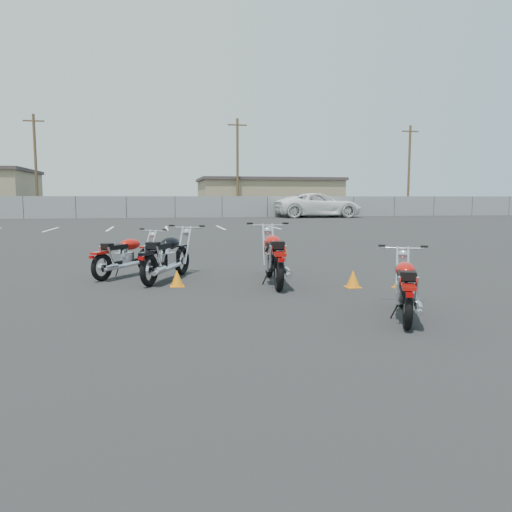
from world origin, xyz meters
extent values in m
plane|color=black|center=(0.00, 0.00, 0.00)|extent=(120.00, 120.00, 0.00)
torus|color=black|center=(-1.74, 3.46, 0.28)|extent=(0.43, 0.50, 0.56)
cylinder|color=silver|center=(-1.74, 3.46, 0.28)|extent=(0.17, 0.17, 0.15)
torus|color=black|center=(-2.58, 2.41, 0.28)|extent=(0.43, 0.50, 0.56)
cylinder|color=silver|center=(-2.58, 2.41, 0.28)|extent=(0.17, 0.17, 0.15)
cube|color=black|center=(-2.16, 2.94, 0.32)|extent=(0.69, 0.82, 0.06)
cube|color=silver|center=(-2.19, 2.90, 0.37)|extent=(0.42, 0.44, 0.28)
cylinder|color=silver|center=(-2.19, 2.90, 0.54)|extent=(0.29, 0.30, 0.25)
ellipsoid|color=#A9100A|center=(-2.06, 3.07, 0.67)|extent=(0.56, 0.60, 0.24)
cube|color=black|center=(-2.34, 2.72, 0.65)|extent=(0.51, 0.55, 0.09)
cube|color=black|center=(-2.48, 2.54, 0.69)|extent=(0.26, 0.26, 0.11)
cube|color=#A9100A|center=(-2.59, 2.39, 0.57)|extent=(0.38, 0.41, 0.05)
cube|color=#A9100A|center=(-1.74, 3.46, 0.57)|extent=(0.29, 0.32, 0.04)
cylinder|color=silver|center=(-2.41, 2.45, 0.51)|extent=(0.14, 0.16, 0.37)
cylinder|color=silver|center=(-2.58, 2.59, 0.51)|extent=(0.14, 0.16, 0.37)
cylinder|color=silver|center=(-2.22, 2.62, 0.26)|extent=(0.71, 0.85, 0.12)
cylinder|color=silver|center=(-2.41, 2.39, 0.28)|extent=(0.29, 0.33, 0.12)
cylinder|color=silver|center=(-1.60, 3.50, 0.58)|extent=(0.26, 0.32, 0.73)
cylinder|color=silver|center=(-1.73, 3.60, 0.58)|extent=(0.26, 0.32, 0.73)
sphere|color=silver|center=(-1.57, 3.66, 0.82)|extent=(0.21, 0.21, 0.15)
cylinder|color=silver|center=(-1.56, 3.68, 0.91)|extent=(0.53, 0.43, 0.03)
cylinder|color=black|center=(-1.32, 3.46, 0.95)|extent=(0.11, 0.10, 0.03)
cylinder|color=black|center=(-1.83, 3.87, 0.95)|extent=(0.11, 0.10, 0.03)
cylinder|color=black|center=(-2.32, 2.94, 0.14)|extent=(0.13, 0.11, 0.28)
cube|color=#990505|center=(-2.75, 2.21, 0.51)|extent=(0.11, 0.10, 0.06)
torus|color=black|center=(-0.97, 2.93, 0.31)|extent=(0.38, 0.60, 0.62)
cylinder|color=silver|center=(-0.97, 2.93, 0.31)|extent=(0.17, 0.19, 0.16)
torus|color=black|center=(-1.65, 1.60, 0.31)|extent=(0.38, 0.60, 0.62)
cylinder|color=silver|center=(-1.65, 1.60, 0.31)|extent=(0.17, 0.19, 0.16)
cube|color=black|center=(-1.31, 2.27, 0.35)|extent=(0.58, 1.01, 0.06)
cube|color=silver|center=(-1.33, 2.22, 0.41)|extent=(0.43, 0.48, 0.31)
cylinder|color=silver|center=(-1.33, 2.22, 0.60)|extent=(0.30, 0.32, 0.27)
ellipsoid|color=black|center=(-1.23, 2.43, 0.74)|extent=(0.55, 0.67, 0.26)
cube|color=black|center=(-1.45, 1.99, 0.72)|extent=(0.49, 0.63, 0.10)
cube|color=black|center=(-1.57, 1.76, 0.76)|extent=(0.29, 0.27, 0.12)
cube|color=black|center=(-1.66, 1.58, 0.63)|extent=(0.36, 0.47, 0.05)
cube|color=black|center=(-0.97, 2.93, 0.63)|extent=(0.28, 0.37, 0.04)
cylinder|color=silver|center=(-1.47, 1.68, 0.57)|extent=(0.13, 0.19, 0.40)
cylinder|color=silver|center=(-1.69, 1.79, 0.57)|extent=(0.13, 0.19, 0.40)
cylinder|color=silver|center=(-1.30, 1.92, 0.29)|extent=(0.59, 1.05, 0.13)
cylinder|color=silver|center=(-1.45, 1.62, 0.31)|extent=(0.27, 0.38, 0.14)
cylinder|color=silver|center=(-0.84, 3.00, 0.64)|extent=(0.23, 0.39, 0.81)
cylinder|color=silver|center=(-1.00, 3.08, 0.64)|extent=(0.23, 0.39, 0.81)
sphere|color=silver|center=(-0.84, 3.19, 0.90)|extent=(0.22, 0.22, 0.16)
cylinder|color=silver|center=(-0.84, 3.21, 1.01)|extent=(0.66, 0.35, 0.03)
cylinder|color=black|center=(-0.52, 3.03, 1.05)|extent=(0.13, 0.09, 0.04)
cylinder|color=black|center=(-1.17, 3.35, 1.05)|extent=(0.13, 0.09, 0.04)
cylinder|color=black|center=(-1.49, 2.24, 0.15)|extent=(0.16, 0.09, 0.31)
cube|color=#990505|center=(-1.78, 1.34, 0.57)|extent=(0.12, 0.10, 0.06)
torus|color=black|center=(0.80, 2.24, 0.33)|extent=(0.19, 0.67, 0.66)
cylinder|color=silver|center=(0.80, 2.24, 0.33)|extent=(0.13, 0.19, 0.18)
torus|color=black|center=(0.63, 0.66, 0.33)|extent=(0.19, 0.67, 0.66)
cylinder|color=silver|center=(0.63, 0.66, 0.33)|extent=(0.13, 0.19, 0.18)
cube|color=black|center=(0.72, 1.45, 0.37)|extent=(0.24, 1.16, 0.07)
cube|color=silver|center=(0.71, 1.40, 0.44)|extent=(0.35, 0.45, 0.33)
cylinder|color=silver|center=(0.71, 1.40, 0.64)|extent=(0.25, 0.30, 0.29)
ellipsoid|color=#A9100A|center=(0.74, 1.65, 0.79)|extent=(0.40, 0.67, 0.28)
cube|color=black|center=(0.68, 1.13, 0.77)|extent=(0.35, 0.63, 0.11)
cube|color=black|center=(0.65, 0.85, 0.81)|extent=(0.26, 0.22, 0.13)
cube|color=#A9100A|center=(0.62, 0.64, 0.67)|extent=(0.25, 0.48, 0.05)
cube|color=#A9100A|center=(0.80, 2.24, 0.67)|extent=(0.18, 0.39, 0.04)
cylinder|color=silver|center=(0.78, 0.81, 0.60)|extent=(0.08, 0.21, 0.43)
cylinder|color=silver|center=(0.51, 0.84, 0.60)|extent=(0.08, 0.21, 0.43)
cylinder|color=silver|center=(0.85, 1.11, 0.31)|extent=(0.23, 1.21, 0.14)
cylinder|color=silver|center=(0.81, 0.76, 0.33)|extent=(0.17, 0.40, 0.14)
cylinder|color=silver|center=(0.92, 2.36, 0.68)|extent=(0.10, 0.44, 0.86)
cylinder|color=silver|center=(0.72, 2.38, 0.68)|extent=(0.10, 0.44, 0.86)
sphere|color=silver|center=(0.84, 2.55, 0.96)|extent=(0.19, 0.19, 0.18)
cylinder|color=silver|center=(0.84, 2.57, 1.07)|extent=(0.77, 0.12, 0.03)
cylinder|color=black|center=(1.22, 2.50, 1.12)|extent=(0.13, 0.05, 0.04)
cylinder|color=black|center=(0.46, 2.59, 1.12)|extent=(0.13, 0.05, 0.04)
cylinder|color=black|center=(0.55, 1.36, 0.16)|extent=(0.17, 0.05, 0.33)
cube|color=#990505|center=(0.59, 0.36, 0.60)|extent=(0.12, 0.08, 0.07)
torus|color=black|center=(2.14, -1.01, 0.27)|extent=(0.31, 0.53, 0.54)
cylinder|color=silver|center=(2.14, -1.01, 0.27)|extent=(0.14, 0.17, 0.14)
torus|color=black|center=(1.60, -2.20, 0.27)|extent=(0.31, 0.53, 0.54)
cylinder|color=silver|center=(1.60, -2.20, 0.27)|extent=(0.14, 0.17, 0.14)
cube|color=black|center=(1.87, -1.60, 0.31)|extent=(0.47, 0.90, 0.05)
cube|color=silver|center=(1.85, -1.64, 0.36)|extent=(0.37, 0.42, 0.27)
cylinder|color=silver|center=(1.85, -1.64, 0.52)|extent=(0.26, 0.28, 0.24)
ellipsoid|color=#A9100A|center=(1.94, -1.45, 0.65)|extent=(0.47, 0.59, 0.23)
cube|color=black|center=(1.76, -1.85, 0.63)|extent=(0.42, 0.55, 0.09)
cube|color=black|center=(1.66, -2.05, 0.67)|extent=(0.25, 0.23, 0.11)
cube|color=#A9100A|center=(1.59, -2.21, 0.55)|extent=(0.30, 0.41, 0.04)
cube|color=#A9100A|center=(2.14, -1.01, 0.55)|extent=(0.23, 0.33, 0.04)
cylinder|color=silver|center=(1.75, -2.12, 0.49)|extent=(0.11, 0.17, 0.35)
cylinder|color=silver|center=(1.56, -2.03, 0.49)|extent=(0.11, 0.17, 0.35)
cylinder|color=silver|center=(1.89, -1.91, 0.25)|extent=(0.49, 0.94, 0.12)
cylinder|color=silver|center=(1.77, -2.17, 0.27)|extent=(0.23, 0.33, 0.12)
cylinder|color=silver|center=(2.26, -0.94, 0.56)|extent=(0.19, 0.34, 0.71)
cylinder|color=silver|center=(2.11, -0.88, 0.56)|extent=(0.19, 0.34, 0.71)
sphere|color=silver|center=(2.24, -0.78, 0.79)|extent=(0.19, 0.19, 0.14)
cylinder|color=silver|center=(2.25, -0.76, 0.88)|extent=(0.58, 0.29, 0.03)
cylinder|color=black|center=(2.53, -0.91, 0.92)|extent=(0.11, 0.07, 0.03)
cylinder|color=black|center=(1.96, -0.65, 0.92)|extent=(0.11, 0.07, 0.03)
cylinder|color=black|center=(1.72, -1.63, 0.13)|extent=(0.14, 0.08, 0.27)
cube|color=#990505|center=(1.49, -2.42, 0.49)|extent=(0.10, 0.09, 0.05)
cone|color=orange|center=(2.07, 0.77, 0.17)|extent=(0.25, 0.25, 0.32)
cube|color=orange|center=(2.07, 0.77, 0.01)|extent=(0.27, 0.27, 0.01)
cone|color=orange|center=(2.90, 0.57, 0.14)|extent=(0.21, 0.21, 0.26)
cube|color=orange|center=(2.90, 0.57, 0.00)|extent=(0.23, 0.23, 0.01)
cone|color=orange|center=(-1.14, 1.50, 0.16)|extent=(0.24, 0.24, 0.30)
cube|color=orange|center=(-1.14, 1.50, 0.01)|extent=(0.26, 0.26, 0.01)
cube|color=slate|center=(0.00, 35.00, 0.90)|extent=(80.00, 0.04, 1.80)
cylinder|color=black|center=(-12.00, 35.00, 0.90)|extent=(0.06, 0.06, 1.80)
cylinder|color=black|center=(-8.00, 35.00, 0.90)|extent=(0.06, 0.06, 1.80)
cylinder|color=black|center=(-4.00, 35.00, 0.90)|extent=(0.06, 0.06, 1.80)
cylinder|color=black|center=(0.00, 35.00, 0.90)|extent=(0.06, 0.06, 1.80)
cylinder|color=black|center=(4.00, 35.00, 0.90)|extent=(0.06, 0.06, 1.80)
cylinder|color=black|center=(8.00, 35.00, 0.90)|extent=(0.06, 0.06, 1.80)
cylinder|color=black|center=(12.00, 35.00, 0.90)|extent=(0.06, 0.06, 1.80)
cylinder|color=black|center=(16.00, 35.00, 0.90)|extent=(0.06, 0.06, 1.80)
cylinder|color=black|center=(20.00, 35.00, 0.90)|extent=(0.06, 0.06, 1.80)
cylinder|color=black|center=(24.00, 35.00, 0.90)|extent=(0.06, 0.06, 1.80)
cylinder|color=black|center=(28.00, 35.00, 0.90)|extent=(0.06, 0.06, 1.80)
cylinder|color=black|center=(32.00, 35.00, 0.90)|extent=(0.06, 0.06, 1.80)
cube|color=#8E7D5B|center=(10.00, 44.00, 1.70)|extent=(14.00, 9.00, 3.40)
cube|color=#3F3635|center=(10.00, 44.00, 3.55)|extent=(14.40, 9.40, 0.30)
cylinder|color=#473621|center=(-12.00, 40.00, 4.50)|extent=(0.24, 0.24, 9.00)
cube|color=#473621|center=(-12.00, 40.00, 8.40)|extent=(1.80, 0.12, 0.12)
cylinder|color=#473621|center=(6.00, 39.00, 4.50)|extent=(0.24, 0.24, 9.00)
cube|color=#473621|center=(6.00, 39.00, 8.40)|extent=(1.80, 0.12, 0.12)
cylinder|color=#473621|center=(24.00, 40.00, 4.50)|extent=(0.24, 0.24, 9.00)
cube|color=#473621|center=(24.00, 40.00, 8.40)|extent=(1.80, 0.12, 0.12)
cube|color=silver|center=(-7.00, 20.00, 0.00)|extent=(0.12, 4.00, 0.01)
cube|color=silver|center=(-4.00, 20.00, 0.00)|extent=(0.12, 4.00, 0.01)
cube|color=silver|center=(-1.00, 20.00, 0.00)|extent=(0.12, 4.00, 0.01)
cube|color=silver|center=(2.00, 20.00, 0.00)|extent=(0.12, 4.00, 0.01)
cube|color=silver|center=(5.00, 20.00, 0.00)|extent=(0.12, 4.00, 0.01)
imported|color=white|center=(12.10, 33.27, 1.63)|extent=(3.48, 8.59, 3.26)
camera|label=1|loc=(-1.47, -7.86, 1.65)|focal=35.00mm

